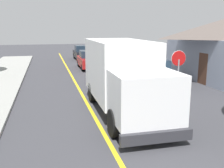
{
  "coord_description": "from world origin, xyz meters",
  "views": [
    {
      "loc": [
        -1.89,
        -1.18,
        3.78
      ],
      "look_at": [
        0.79,
        9.29,
        1.4
      ],
      "focal_mm": 41.37,
      "sensor_mm": 36.0,
      "label": 1
    }
  ],
  "objects": [
    {
      "name": "parked_car_far",
      "position": [
        2.33,
        29.71,
        0.79
      ],
      "size": [
        1.85,
        4.42,
        1.67
      ],
      "color": "black",
      "rests_on": "ground"
    },
    {
      "name": "parked_van_across",
      "position": [
        5.2,
        14.92,
        0.79
      ],
      "size": [
        1.98,
        4.47,
        1.67
      ],
      "color": "silver",
      "rests_on": "ground"
    },
    {
      "name": "parked_car_mid",
      "position": [
        1.98,
        22.67,
        0.79
      ],
      "size": [
        1.83,
        4.41,
        1.67
      ],
      "color": "maroon",
      "rests_on": "ground"
    },
    {
      "name": "box_truck",
      "position": [
        1.36,
        9.61,
        1.77
      ],
      "size": [
        2.46,
        7.2,
        3.2
      ],
      "color": "white",
      "rests_on": "ground"
    },
    {
      "name": "centre_line_yellow",
      "position": [
        0.0,
        10.0,
        0.0
      ],
      "size": [
        0.16,
        56.0,
        0.01
      ],
      "primitive_type": "cube",
      "color": "gold",
      "rests_on": "ground"
    },
    {
      "name": "stop_sign",
      "position": [
        4.58,
        10.52,
        1.86
      ],
      "size": [
        0.8,
        0.1,
        2.65
      ],
      "color": "gray",
      "rests_on": "ground"
    },
    {
      "name": "parked_car_near",
      "position": [
        2.24,
        16.52,
        0.79
      ],
      "size": [
        1.95,
        4.46,
        1.67
      ],
      "color": "silver",
      "rests_on": "ground"
    }
  ]
}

